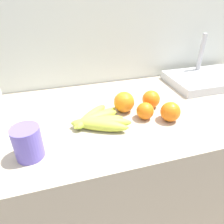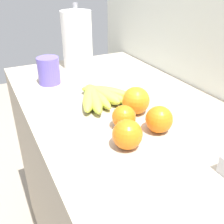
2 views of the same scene
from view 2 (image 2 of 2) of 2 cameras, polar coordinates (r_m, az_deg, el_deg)
name	(u,v)px [view 2 (image 2 of 2)]	position (r m, az deg, el deg)	size (l,w,h in m)	color
banana_bunch	(98,96)	(0.88, -2.94, 3.54)	(0.22, 0.21, 0.04)	#B9C73F
orange_far_right	(136,100)	(0.80, 5.24, 2.50)	(0.08, 0.08, 0.08)	orange
orange_front	(124,117)	(0.72, 2.59, -1.09)	(0.07, 0.07, 0.07)	orange
orange_right	(127,134)	(0.64, 3.33, -4.86)	(0.07, 0.07, 0.07)	orange
orange_back_left	(159,120)	(0.71, 10.03, -1.62)	(0.07, 0.07, 0.07)	orange
paper_towel_roll	(77,40)	(1.19, -7.53, 15.15)	(0.13, 0.13, 0.27)	white
mug	(49,71)	(1.04, -13.48, 8.67)	(0.08, 0.08, 0.10)	#6456BF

